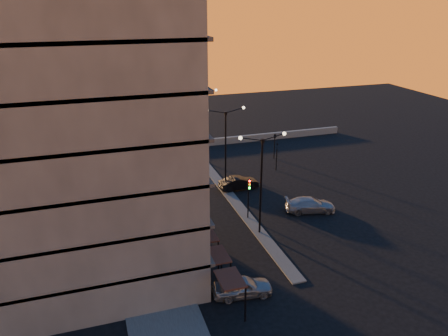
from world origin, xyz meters
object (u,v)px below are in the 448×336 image
car_hatchback (242,286)px  car_wagon (310,205)px  streetlamp_mid (226,143)px  car_sedan (239,183)px  traffic_light_main (249,192)px

car_hatchback → car_wagon: bearing=-40.0°
car_wagon → streetlamp_mid: bearing=54.7°
car_hatchback → car_sedan: (6.18, 17.92, -0.01)m
traffic_light_main → car_wagon: (6.54, -0.37, -2.16)m
traffic_light_main → car_sedan: bearing=77.6°
traffic_light_main → car_hatchback: traffic_light_main is taller
traffic_light_main → car_wagon: size_ratio=0.85×
streetlamp_mid → traffic_light_main: (0.00, -7.13, -2.70)m
car_hatchback → streetlamp_mid: bearing=-7.5°
traffic_light_main → car_sedan: traffic_light_main is taller
car_sedan → traffic_light_main: bearing=165.6°
traffic_light_main → car_sedan: (1.56, 7.10, -2.16)m
traffic_light_main → car_hatchback: bearing=-113.1°
traffic_light_main → car_wagon: 6.90m
car_hatchback → car_wagon: 15.28m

